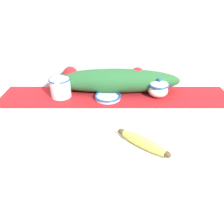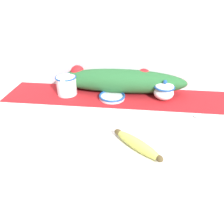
% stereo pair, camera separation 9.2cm
% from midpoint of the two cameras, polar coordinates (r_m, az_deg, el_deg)
% --- Properties ---
extents(countertop, '(1.31, 0.65, 0.90)m').
position_cam_midpoint_polar(countertop, '(1.28, 3.13, -18.58)').
color(countertop, silver).
rests_on(countertop, ground_plane).
extents(back_wall, '(2.11, 0.04, 2.40)m').
position_cam_midpoint_polar(back_wall, '(1.19, 5.40, 20.12)').
color(back_wall, silver).
rests_on(back_wall, ground_plane).
extents(table_runner, '(1.20, 0.24, 0.00)m').
position_cam_midpoint_polar(table_runner, '(1.15, 4.42, 3.92)').
color(table_runner, '#A8191E').
rests_on(table_runner, countertop).
extents(cream_pitcher, '(0.11, 0.13, 0.10)m').
position_cam_midpoint_polar(cream_pitcher, '(1.17, -9.60, 7.03)').
color(cream_pitcher, white).
rests_on(cream_pitcher, countertop).
extents(sugar_bowl, '(0.10, 0.10, 0.10)m').
position_cam_midpoint_polar(sugar_bowl, '(1.14, 15.68, 5.29)').
color(sugar_bowl, white).
rests_on(sugar_bowl, countertop).
extents(small_dish, '(0.14, 0.14, 0.02)m').
position_cam_midpoint_polar(small_dish, '(1.12, 2.35, 3.99)').
color(small_dish, white).
rests_on(small_dish, countertop).
extents(banana, '(0.19, 0.17, 0.04)m').
position_cam_midpoint_polar(banana, '(0.80, 9.84, -8.41)').
color(banana, '#CCD156').
rests_on(banana, countertop).
extents(spoon, '(0.19, 0.02, 0.01)m').
position_cam_midpoint_polar(spoon, '(1.06, 22.62, -1.02)').
color(spoon, '#B7B7BC').
rests_on(spoon, countertop).
extents(poinsettia_garland, '(0.69, 0.14, 0.13)m').
position_cam_midpoint_polar(poinsettia_garland, '(1.17, 4.60, 8.17)').
color(poinsettia_garland, '#235B2D').
rests_on(poinsettia_garland, countertop).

